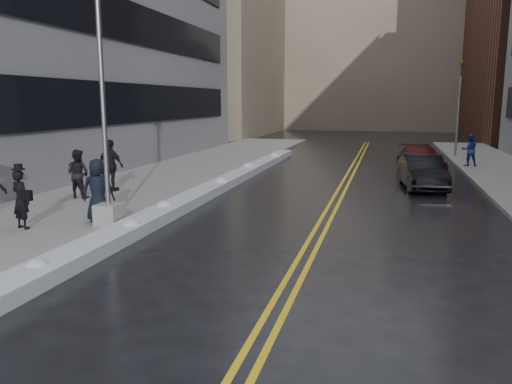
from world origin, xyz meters
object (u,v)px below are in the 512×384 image
Objects in this scene: car_black at (422,172)px; pedestrian_east at (469,150)px; pedestrian_b at (78,174)px; car_maroon at (421,160)px; pedestrian_d at (111,165)px; traffic_signal at (459,104)px; pedestrian_c at (98,190)px; pedestrian_fedora at (21,199)px; lamppost at (105,141)px.

pedestrian_east is at bearing 61.87° from car_black.
pedestrian_east is at bearing -135.02° from pedestrian_b.
car_black is 4.77m from car_maroon.
pedestrian_d is at bearing -101.27° from pedestrian_b.
pedestrian_d is (-14.60, -17.14, -2.24)m from traffic_signal.
pedestrian_c is (2.69, -2.99, 0.04)m from pedestrian_b.
pedestrian_d is 12.63m from car_black.
pedestrian_b is at bearing -160.40° from car_black.
pedestrian_fedora is at bearing 108.91° from pedestrian_d.
car_maroon is at bearing -130.39° from pedestrian_d.
pedestrian_b is at bearing -68.75° from pedestrian_c.
traffic_signal is 3.68× the size of pedestrian_fedora.
traffic_signal is 1.42× the size of car_black.
pedestrian_east is 0.37× the size of car_maroon.
pedestrian_c is at bearing 46.22° from pedestrian_east.
pedestrian_b is (-15.00, -18.69, -2.37)m from traffic_signal.
lamppost is 5.78m from pedestrian_d.
pedestrian_c reaches higher than pedestrian_b.
traffic_signal is at bearing -96.25° from pedestrian_east.
traffic_signal is at bearing -118.49° from pedestrian_d.
lamppost is 4.67× the size of pedestrian_fedora.
pedestrian_d reaches higher than car_black.
pedestrian_east is at bearing 36.96° from car_maroon.
pedestrian_fedora is at bearing 108.11° from pedestrian_b.
pedestrian_east is at bearing -129.25° from pedestrian_d.
car_black is at bearing -99.10° from car_maroon.
pedestrian_fedora reaches higher than car_maroon.
lamppost reaches higher than pedestrian_b.
pedestrian_east is at bearing 54.56° from lamppost.
pedestrian_c is at bearing 128.68° from pedestrian_d.
car_black is at bearing 61.99° from pedestrian_east.
car_maroon is (-2.60, -7.87, -2.72)m from traffic_signal.
pedestrian_c reaches higher than car_black.
pedestrian_b reaches higher than pedestrian_fedora.
pedestrian_east is 0.41× the size of car_black.
lamppost is 4.15× the size of pedestrian_c.
pedestrian_b is 13.62m from car_black.
pedestrian_c is 5.09m from pedestrian_d.
car_black is (-2.84, -7.27, -0.32)m from pedestrian_east.
pedestrian_fedora is at bearing -155.03° from lamppost.
pedestrian_d reaches higher than pedestrian_b.
car_maroon is (9.20, 14.13, -1.85)m from lamppost.
pedestrian_b reaches higher than car_maroon.
lamppost reaches higher than pedestrian_east.
pedestrian_c is 1.06× the size of pedestrian_east.
lamppost is at bearing -129.70° from car_maroon.
car_black is (11.08, 10.33, -0.27)m from pedestrian_fedora.
car_maroon is (12.41, 10.81, -0.35)m from pedestrian_b.
lamppost is 13.11m from car_black.
lamppost reaches higher than car_black.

